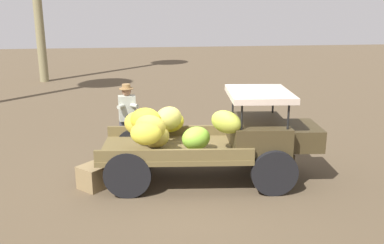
{
  "coord_description": "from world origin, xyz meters",
  "views": [
    {
      "loc": [
        -1.24,
        -8.01,
        3.52
      ],
      "look_at": [
        -0.15,
        0.06,
        1.26
      ],
      "focal_mm": 39.0,
      "sensor_mm": 36.0,
      "label": 1
    }
  ],
  "objects_px": {
    "wooden_crate": "(94,177)",
    "loose_banana_bunch": "(182,136)",
    "farmer": "(127,114)",
    "truck": "(213,137)"
  },
  "relations": [
    {
      "from": "wooden_crate",
      "to": "loose_banana_bunch",
      "type": "distance_m",
      "value": 3.29
    },
    {
      "from": "farmer",
      "to": "loose_banana_bunch",
      "type": "relative_size",
      "value": 2.89
    },
    {
      "from": "truck",
      "to": "loose_banana_bunch",
      "type": "relative_size",
      "value": 7.65
    },
    {
      "from": "wooden_crate",
      "to": "loose_banana_bunch",
      "type": "relative_size",
      "value": 0.86
    },
    {
      "from": "truck",
      "to": "farmer",
      "type": "distance_m",
      "value": 2.66
    },
    {
      "from": "farmer",
      "to": "wooden_crate",
      "type": "xyz_separation_m",
      "value": [
        -0.66,
        -2.05,
        -0.75
      ]
    },
    {
      "from": "farmer",
      "to": "truck",
      "type": "bearing_deg",
      "value": 34.36
    },
    {
      "from": "wooden_crate",
      "to": "farmer",
      "type": "bearing_deg",
      "value": 72.04
    },
    {
      "from": "wooden_crate",
      "to": "truck",
      "type": "bearing_deg",
      "value": 1.12
    },
    {
      "from": "truck",
      "to": "wooden_crate",
      "type": "distance_m",
      "value": 2.52
    }
  ]
}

